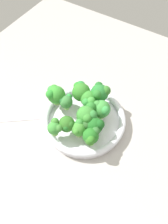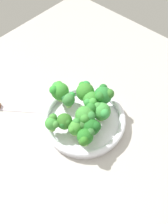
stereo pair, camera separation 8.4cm
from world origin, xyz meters
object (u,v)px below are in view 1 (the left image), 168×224
(broccoli_floret_2, at_px, (91,137))
(broccoli_floret_5, at_px, (67,124))
(broccoli_floret_3, at_px, (55,94))
(broccoli_floret_8, at_px, (89,100))
(bowl, at_px, (84,120))
(broccoli_floret_4, at_px, (81,91))
(broccoli_floret_10, at_px, (55,127))
(broccoli_floret_6, at_px, (87,115))
(broccoli_floret_9, at_px, (94,126))
(broccoli_floret_1, at_px, (66,101))
(broccoli_floret_11, at_px, (79,128))
(broccoli_floret_7, at_px, (101,109))
(broccoli_floret_0, at_px, (100,93))

(broccoli_floret_2, height_order, broccoli_floret_5, broccoli_floret_2)
(broccoli_floret_3, height_order, broccoli_floret_8, broccoli_floret_3)
(bowl, bearing_deg, broccoli_floret_3, 89.03)
(broccoli_floret_4, xyz_separation_m, broccoli_floret_10, (-0.17, -0.01, -0.00))
(broccoli_floret_4, xyz_separation_m, broccoli_floret_5, (-0.14, -0.04, -0.00))
(broccoli_floret_8, bearing_deg, broccoli_floret_2, -145.76)
(broccoli_floret_4, relative_size, broccoli_floret_5, 1.16)
(broccoli_floret_5, bearing_deg, broccoli_floret_3, 52.74)
(broccoli_floret_5, bearing_deg, broccoli_floret_2, -90.78)
(broccoli_floret_6, bearing_deg, broccoli_floret_9, -119.70)
(broccoli_floret_1, height_order, broccoli_floret_2, broccoli_floret_2)
(broccoli_floret_4, distance_m, broccoli_floret_10, 0.17)
(broccoli_floret_9, distance_m, broccoli_floret_11, 0.05)
(broccoli_floret_4, height_order, broccoli_floret_10, broccoli_floret_4)
(broccoli_floret_3, height_order, broccoli_floret_4, broccoli_floret_3)
(bowl, distance_m, broccoli_floret_6, 0.07)
(broccoli_floret_10, bearing_deg, broccoli_floret_8, -12.43)
(broccoli_floret_5, relative_size, broccoli_floret_10, 1.04)
(broccoli_floret_3, bearing_deg, broccoli_floret_6, -96.15)
(bowl, height_order, broccoli_floret_7, broccoli_floret_7)
(broccoli_floret_4, bearing_deg, broccoli_floret_7, -107.62)
(broccoli_floret_1, xyz_separation_m, broccoli_floret_5, (-0.08, -0.06, 0.00))
(broccoli_floret_9, bearing_deg, broccoli_floret_8, 40.07)
(broccoli_floret_9, height_order, broccoli_floret_11, broccoli_floret_9)
(broccoli_floret_0, distance_m, broccoli_floret_8, 0.05)
(broccoli_floret_1, relative_size, broccoli_floret_2, 0.84)
(broccoli_floret_7, relative_size, broccoli_floret_9, 1.02)
(broccoli_floret_2, bearing_deg, broccoli_floret_11, 78.44)
(broccoli_floret_4, bearing_deg, broccoli_floret_8, -111.95)
(broccoli_floret_7, bearing_deg, broccoli_floret_4, 72.38)
(broccoli_floret_8, distance_m, broccoli_floret_9, 0.11)
(broccoli_floret_5, xyz_separation_m, broccoli_floret_9, (0.04, -0.08, 0.00))
(broccoli_floret_8, distance_m, broccoli_floret_10, 0.16)
(broccoli_floret_0, relative_size, broccoli_floret_4, 1.06)
(bowl, relative_size, broccoli_floret_5, 4.74)
(broccoli_floret_11, bearing_deg, bowl, 18.33)
(broccoli_floret_1, distance_m, broccoli_floret_2, 0.17)
(broccoli_floret_3, height_order, broccoli_floret_10, broccoli_floret_3)
(bowl, height_order, broccoli_floret_8, broccoli_floret_8)
(broccoli_floret_3, xyz_separation_m, broccoli_floret_4, (0.06, -0.06, -0.01))
(broccoli_floret_2, relative_size, broccoli_floret_8, 1.04)
(broccoli_floret_10, xyz_separation_m, broccoli_floret_11, (0.04, -0.07, -0.00))
(bowl, height_order, broccoli_floret_10, broccoli_floret_10)
(broccoli_floret_0, relative_size, broccoli_floret_8, 1.15)
(broccoli_floret_6, bearing_deg, broccoli_floret_2, -140.39)
(broccoli_floret_9, relative_size, broccoli_floret_11, 1.18)
(bowl, xyz_separation_m, broccoli_floret_11, (-0.07, -0.02, 0.05))
(broccoli_floret_3, distance_m, broccoli_floret_10, 0.13)
(broccoli_floret_1, height_order, broccoli_floret_8, broccoli_floret_8)
(broccoli_floret_9, bearing_deg, broccoli_floret_0, 21.77)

